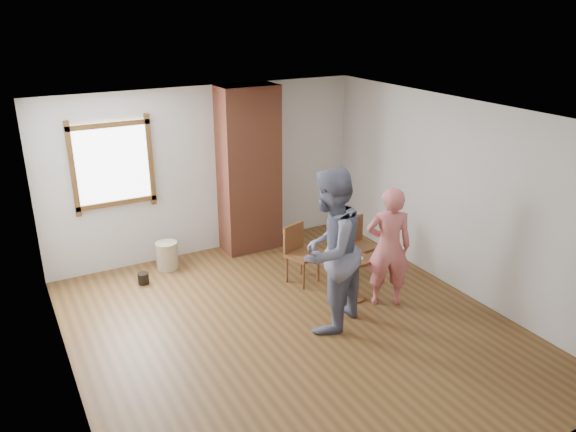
# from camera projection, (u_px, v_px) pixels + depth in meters

# --- Properties ---
(ground) EXTENTS (5.50, 5.50, 0.00)m
(ground) POSITION_uv_depth(u_px,v_px,m) (294.00, 330.00, 6.83)
(ground) COLOR brown
(ground) RESTS_ON ground
(room_shell) EXTENTS (5.04, 5.52, 2.62)m
(room_shell) POSITION_uv_depth(u_px,v_px,m) (265.00, 175.00, 6.65)
(room_shell) COLOR silver
(room_shell) RESTS_ON ground
(brick_chimney) EXTENTS (0.90, 0.50, 2.60)m
(brick_chimney) POSITION_uv_depth(u_px,v_px,m) (249.00, 170.00, 8.68)
(brick_chimney) COLOR #9C5337
(brick_chimney) RESTS_ON ground
(stoneware_crock) EXTENTS (0.39, 0.39, 0.41)m
(stoneware_crock) POSITION_uv_depth(u_px,v_px,m) (167.00, 255.00, 8.35)
(stoneware_crock) COLOR tan
(stoneware_crock) RESTS_ON ground
(dark_pot) EXTENTS (0.19, 0.19, 0.16)m
(dark_pot) POSITION_uv_depth(u_px,v_px,m) (143.00, 278.00, 7.93)
(dark_pot) COLOR black
(dark_pot) RESTS_ON ground
(dining_chair_left) EXTENTS (0.49, 0.49, 0.83)m
(dining_chair_left) POSITION_uv_depth(u_px,v_px,m) (299.00, 250.00, 7.88)
(dining_chair_left) COLOR brown
(dining_chair_left) RESTS_ON ground
(dining_chair_right) EXTENTS (0.43, 0.43, 0.84)m
(dining_chair_right) POSITION_uv_depth(u_px,v_px,m) (356.00, 242.00, 8.14)
(dining_chair_right) COLOR brown
(dining_chair_right) RESTS_ON ground
(side_table) EXTENTS (0.40, 0.40, 0.60)m
(side_table) POSITION_uv_depth(u_px,v_px,m) (356.00, 272.00, 7.40)
(side_table) COLOR brown
(side_table) RESTS_ON ground
(cake_plate) EXTENTS (0.18, 0.18, 0.01)m
(cake_plate) POSITION_uv_depth(u_px,v_px,m) (356.00, 258.00, 7.33)
(cake_plate) COLOR white
(cake_plate) RESTS_ON side_table
(cake_slice) EXTENTS (0.08, 0.07, 0.06)m
(cake_slice) POSITION_uv_depth(u_px,v_px,m) (357.00, 255.00, 7.32)
(cake_slice) COLOR white
(cake_slice) RESTS_ON cake_plate
(man) EXTENTS (1.22, 1.14, 2.00)m
(man) POSITION_uv_depth(u_px,v_px,m) (329.00, 251.00, 6.57)
(man) COLOR black
(man) RESTS_ON ground
(person_pink) EXTENTS (0.70, 0.61, 1.60)m
(person_pink) POSITION_uv_depth(u_px,v_px,m) (388.00, 247.00, 7.17)
(person_pink) COLOR #D86D6C
(person_pink) RESTS_ON ground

